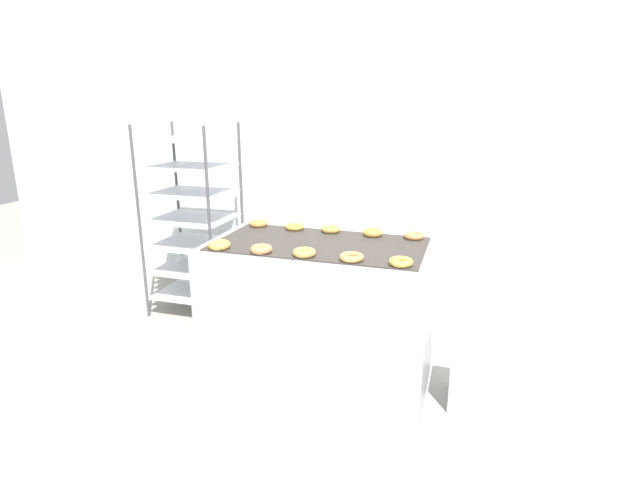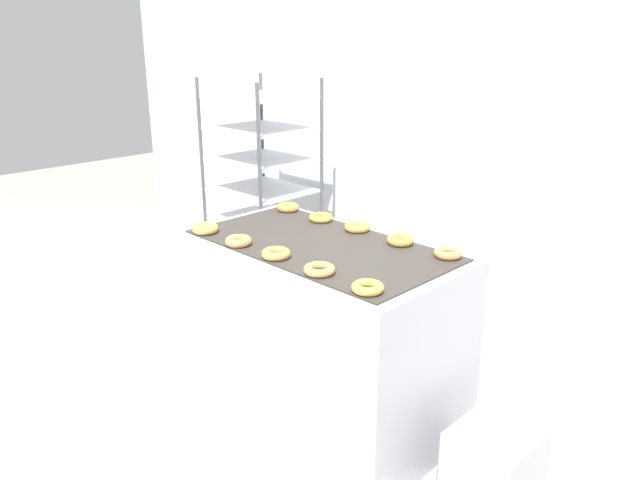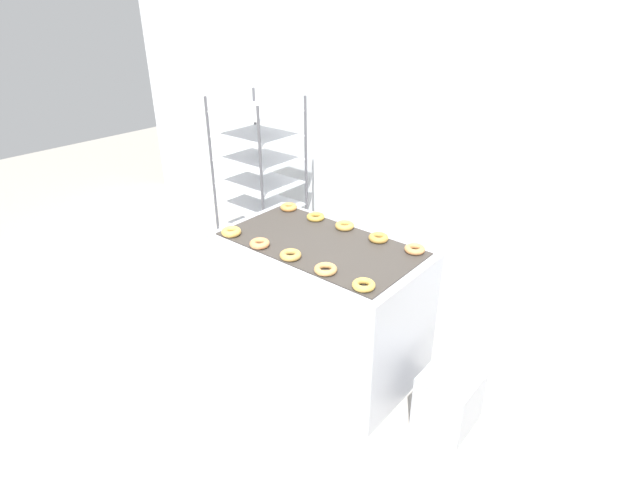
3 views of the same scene
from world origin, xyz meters
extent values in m
plane|color=#9E998E|center=(0.00, 0.00, 0.00)|extent=(14.00, 14.00, 0.00)
cube|color=silver|center=(0.00, 2.12, 1.40)|extent=(8.00, 0.05, 2.80)
cube|color=#A8AAB2|center=(0.00, 0.63, 0.46)|extent=(1.37, 0.76, 0.92)
cube|color=#38332D|center=(0.00, 0.63, 0.92)|extent=(1.26, 0.67, 0.01)
cube|color=#262628|center=(0.38, 0.29, 0.64)|extent=(0.12, 0.07, 0.10)
cylinder|color=#4C4C51|center=(-1.68, 1.13, 0.79)|extent=(0.02, 0.02, 1.59)
cylinder|color=#4C4C51|center=(-1.04, 1.13, 0.79)|extent=(0.02, 0.02, 1.59)
cylinder|color=#4C4C51|center=(-1.68, 1.70, 0.79)|extent=(0.02, 0.02, 1.59)
cylinder|color=#4C4C51|center=(-1.04, 1.70, 0.79)|extent=(0.02, 0.02, 1.59)
cube|color=silver|center=(-1.36, 1.41, 0.16)|extent=(0.64, 0.56, 0.01)
cube|color=silver|center=(-1.36, 1.41, 0.38)|extent=(0.64, 0.56, 0.01)
cube|color=silver|center=(-1.36, 1.41, 0.59)|extent=(0.64, 0.56, 0.01)
cube|color=silver|center=(-1.36, 1.41, 0.81)|extent=(0.64, 0.56, 0.01)
cube|color=silver|center=(-1.36, 1.41, 1.03)|extent=(0.64, 0.56, 0.01)
cube|color=silver|center=(-1.36, 1.41, 1.24)|extent=(0.64, 0.56, 0.01)
cube|color=silver|center=(-1.36, 1.41, 1.46)|extent=(0.64, 0.56, 0.01)
cube|color=#A8AAB2|center=(0.98, 0.66, 0.18)|extent=(0.31, 0.33, 0.36)
torus|color=gold|center=(-0.53, 0.35, 0.95)|extent=(0.13, 0.13, 0.04)
torus|color=#CD824D|center=(-0.26, 0.35, 0.95)|extent=(0.13, 0.13, 0.04)
torus|color=#BC9046|center=(-0.01, 0.36, 0.95)|extent=(0.13, 0.13, 0.04)
torus|color=tan|center=(0.26, 0.36, 0.95)|extent=(0.13, 0.13, 0.04)
torus|color=gold|center=(0.53, 0.36, 0.95)|extent=(0.13, 0.13, 0.04)
torus|color=#CD8540|center=(-0.53, 0.91, 0.95)|extent=(0.12, 0.12, 0.04)
torus|color=gold|center=(-0.26, 0.90, 0.95)|extent=(0.13, 0.13, 0.04)
torus|color=gold|center=(-0.01, 0.91, 0.95)|extent=(0.13, 0.13, 0.04)
torus|color=#BA893C|center=(0.27, 0.90, 0.95)|extent=(0.13, 0.13, 0.04)
torus|color=#CF874E|center=(0.53, 0.91, 0.95)|extent=(0.13, 0.13, 0.04)
camera|label=1|loc=(0.87, -2.15, 1.77)|focal=28.00mm
camera|label=2|loc=(1.97, -1.35, 1.90)|focal=35.00mm
camera|label=3|loc=(1.82, -1.58, 2.36)|focal=28.00mm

